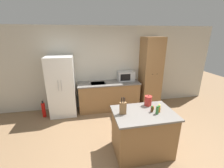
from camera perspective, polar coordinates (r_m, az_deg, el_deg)
The scene contains 15 objects.
ground_plane at distance 3.49m, azimuth 6.60°, elevation -24.20°, with size 14.00×14.00×0.00m, color #846647.
wall_back at distance 4.94m, azimuth -1.01°, elevation 6.23°, with size 7.20×0.06×2.60m.
refrigerator at distance 4.66m, azimuth -18.50°, elevation -0.83°, with size 0.75×0.71×1.77m.
back_counter at distance 4.87m, azimuth -1.20°, elevation -4.44°, with size 1.94×0.64×0.90m.
pantry_cabinet at distance 5.06m, azimuth 14.39°, elevation 4.05°, with size 0.60×0.63×2.27m.
kitchen_island at distance 3.26m, azimuth 11.53°, elevation -17.52°, with size 1.19×0.83×0.92m.
microwave at distance 4.91m, azimuth 5.32°, elevation 3.08°, with size 0.54×0.34×0.30m.
knife_block at distance 2.84m, azimuth 4.18°, elevation -9.06°, with size 0.12×0.07×0.35m.
spice_bottle_tall_dark at distance 3.12m, azimuth 15.39°, elevation -8.88°, with size 0.04×0.04×0.08m.
spice_bottle_short_red at distance 3.16m, azimuth 17.55°, elevation -8.40°, with size 0.04×0.04×0.12m.
spice_bottle_amber_oil at distance 3.07m, azimuth 17.50°, elevation -9.13°, with size 0.05×0.05×0.13m.
spice_bottle_green_herb at distance 3.03m, azimuth 14.97°, elevation -9.25°, with size 0.05×0.05×0.13m.
spice_bottle_pale_salt at distance 2.98m, azimuth 16.83°, elevation -9.56°, with size 0.06×0.06×0.16m.
kettle at distance 3.26m, azimuth 13.60°, elevation -6.21°, with size 0.15×0.15×0.23m.
fire_extinguisher at distance 4.92m, azimuth -24.57°, elevation -8.91°, with size 0.10×0.10×0.52m.
Camera 1 is at (-0.85, -2.41, 2.37)m, focal length 24.00 mm.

